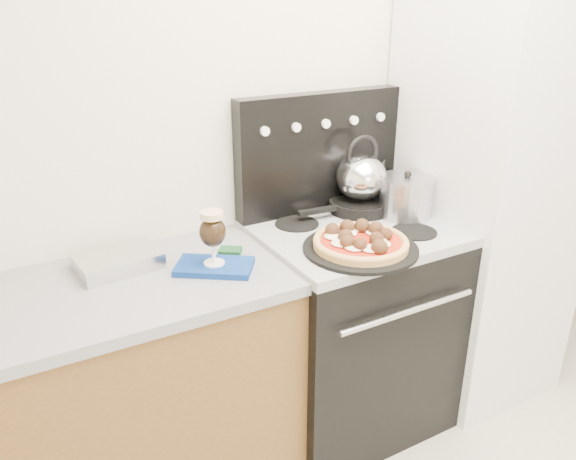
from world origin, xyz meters
TOP-DOWN VIEW (x-y plane):
  - room_shell at (0.00, 0.29)m, footprint 3.52×3.01m
  - base_cabinet at (-1.02, 1.20)m, footprint 1.45×0.60m
  - countertop at (-1.02, 1.20)m, footprint 1.48×0.63m
  - stove_body at (0.08, 1.18)m, footprint 0.76×0.65m
  - cooktop at (0.08, 1.18)m, footprint 0.76×0.65m
  - backguard at (0.08, 1.45)m, footprint 0.76×0.08m
  - fridge at (0.78, 1.15)m, footprint 0.64×0.68m
  - foil_sheet at (-0.83, 1.32)m, footprint 0.30×0.23m
  - oven_mitt at (-0.54, 1.15)m, footprint 0.30×0.27m
  - beer_glass at (-0.54, 1.15)m, footprint 0.11×0.11m
  - pizza_pan at (-0.02, 0.99)m, footprint 0.45×0.45m
  - pizza at (-0.02, 0.99)m, footprint 0.36×0.36m
  - skillet at (0.22, 1.33)m, footprint 0.29×0.29m
  - tea_kettle at (0.22, 1.33)m, footprint 0.25×0.25m
  - stock_pot at (0.35, 1.19)m, footprint 0.24×0.24m

SIDE VIEW (x-z plane):
  - base_cabinet at x=-1.02m, z-range 0.00..0.86m
  - stove_body at x=0.08m, z-range 0.00..0.88m
  - countertop at x=-1.02m, z-range 0.86..0.90m
  - cooktop at x=0.08m, z-range 0.88..0.92m
  - oven_mitt at x=-0.54m, z-range 0.90..0.92m
  - pizza_pan at x=-0.02m, z-range 0.92..0.93m
  - foil_sheet at x=-0.83m, z-range 0.90..0.96m
  - skillet at x=0.22m, z-range 0.92..0.97m
  - fridge at x=0.78m, z-range 0.00..1.90m
  - pizza at x=-0.02m, z-range 0.93..0.98m
  - stock_pot at x=0.35m, z-range 0.92..1.08m
  - beer_glass at x=-0.54m, z-range 0.92..1.12m
  - tea_kettle at x=0.22m, z-range 0.97..1.21m
  - backguard at x=0.08m, z-range 0.92..1.42m
  - room_shell at x=0.00m, z-range -0.01..2.51m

